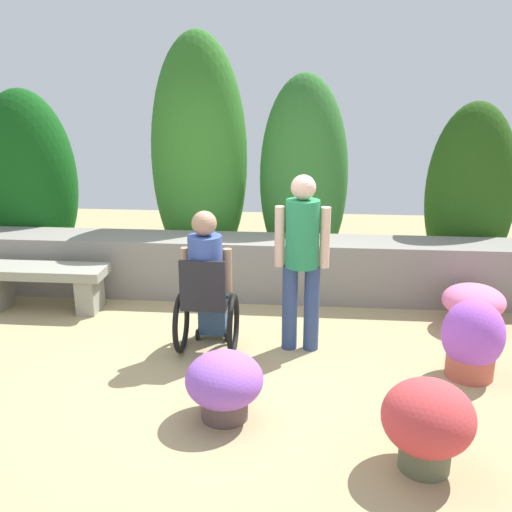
# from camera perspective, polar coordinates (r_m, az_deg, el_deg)

# --- Properties ---
(ground_plane) EXTENTS (12.26, 12.26, 0.00)m
(ground_plane) POSITION_cam_1_polar(r_m,az_deg,el_deg) (5.38, -2.99, -10.14)
(ground_plane) COLOR tan
(stone_retaining_wall) EXTENTS (7.35, 0.60, 0.68)m
(stone_retaining_wall) POSITION_cam_1_polar(r_m,az_deg,el_deg) (6.84, -0.99, -1.04)
(stone_retaining_wall) COLOR gray
(stone_retaining_wall) RESTS_ON ground
(hedge_backdrop) EXTENTS (6.66, 0.90, 2.97)m
(hedge_backdrop) POSITION_cam_1_polar(r_m,az_deg,el_deg) (7.40, -3.64, 7.66)
(hedge_backdrop) COLOR #114E15
(hedge_backdrop) RESTS_ON ground
(stone_bench) EXTENTS (1.40, 0.43, 0.48)m
(stone_bench) POSITION_cam_1_polar(r_m,az_deg,el_deg) (6.83, -19.80, -2.29)
(stone_bench) COLOR gray
(stone_bench) RESTS_ON ground
(person_in_wheelchair) EXTENTS (0.53, 0.66, 1.33)m
(person_in_wheelchair) POSITION_cam_1_polar(r_m,az_deg,el_deg) (5.38, -4.72, -2.94)
(person_in_wheelchair) COLOR black
(person_in_wheelchair) RESTS_ON ground
(person_standing_companion) EXTENTS (0.49, 0.30, 1.63)m
(person_standing_companion) POSITION_cam_1_polar(r_m,az_deg,el_deg) (5.31, 4.42, 0.36)
(person_standing_companion) COLOR navy
(person_standing_companion) RESTS_ON ground
(flower_pot_purple_near) EXTENTS (0.51, 0.51, 0.68)m
(flower_pot_purple_near) POSITION_cam_1_polar(r_m,az_deg,el_deg) (5.32, 20.01, -7.62)
(flower_pot_purple_near) COLOR #BF5746
(flower_pot_purple_near) RESTS_ON ground
(flower_pot_terracotta_by_wall) EXTENTS (0.62, 0.62, 0.44)m
(flower_pot_terracotta_by_wall) POSITION_cam_1_polar(r_m,az_deg,el_deg) (6.38, 20.09, -4.29)
(flower_pot_terracotta_by_wall) COLOR #9B4E2B
(flower_pot_terracotta_by_wall) RESTS_ON ground
(flower_pot_red_accent) EXTENTS (0.59, 0.59, 0.61)m
(flower_pot_red_accent) POSITION_cam_1_polar(r_m,az_deg,el_deg) (4.06, 16.10, -15.07)
(flower_pot_red_accent) COLOR #585C43
(flower_pot_red_accent) RESTS_ON ground
(flower_pot_small_foreground) EXTENTS (0.58, 0.58, 0.51)m
(flower_pot_small_foreground) POSITION_cam_1_polar(r_m,az_deg,el_deg) (4.47, -3.05, -12.12)
(flower_pot_small_foreground) COLOR brown
(flower_pot_small_foreground) RESTS_ON ground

